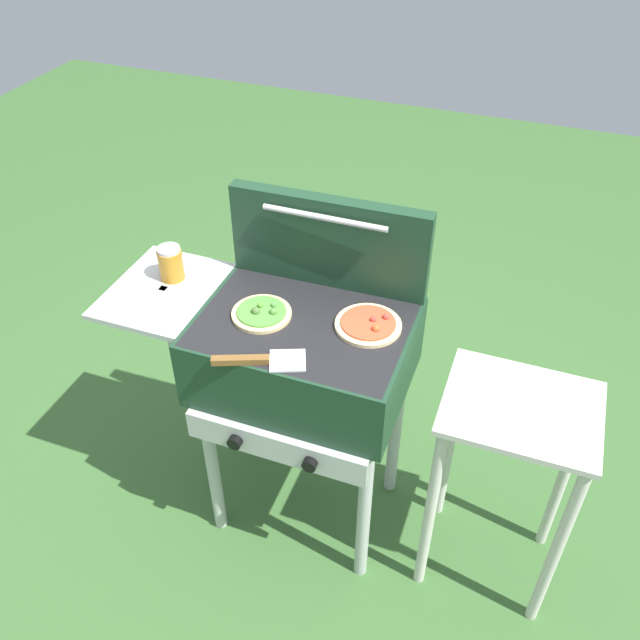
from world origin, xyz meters
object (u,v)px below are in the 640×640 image
Objects in this scene: grill at (300,357)px; pizza_pepperoni at (369,324)px; sauce_jar at (171,263)px; prep_table at (509,458)px; pizza_veggie at (262,313)px; spatula at (260,360)px.

grill is 0.26m from pizza_pepperoni.
sauce_jar is (-0.67, 0.02, 0.05)m from pizza_pepperoni.
sauce_jar is 0.15× the size of prep_table.
grill is 0.70m from prep_table.
spatula is (0.08, -0.19, -0.00)m from pizza_veggie.
sauce_jar is 0.51m from spatula.
sauce_jar is at bearing 147.81° from spatula.
spatula is (-0.24, -0.25, -0.00)m from pizza_pepperoni.
prep_table is (0.71, 0.21, -0.35)m from spatula.
prep_table is (1.14, -0.06, -0.40)m from sauce_jar.
spatula is at bearing -163.61° from prep_table.
sauce_jar reaches higher than pizza_veggie.
pizza_veggie is 0.87m from prep_table.
spatula is 0.82m from prep_table.
spatula reaches higher than prep_table.
sauce_jar is at bearing 176.91° from prep_table.
pizza_pepperoni is 0.32m from pizza_veggie.
pizza_veggie is (-0.12, -0.01, 0.15)m from grill.
spatula is (0.43, -0.27, -0.05)m from sauce_jar.
sauce_jar is at bearing 171.94° from grill.
prep_table is (0.47, -0.04, -0.35)m from pizza_pepperoni.
pizza_veggie reaches higher than prep_table.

